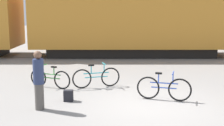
# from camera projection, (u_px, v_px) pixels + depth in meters

# --- Properties ---
(ground_plane) EXTENTS (80.00, 80.00, 0.00)m
(ground_plane) POSITION_uv_depth(u_px,v_px,m) (151.00, 105.00, 9.05)
(ground_plane) COLOR gray
(freight_train) EXTENTS (35.73, 3.06, 5.67)m
(freight_train) POSITION_uv_depth(u_px,v_px,m) (132.00, 4.00, 17.84)
(freight_train) COLOR black
(freight_train) RESTS_ON ground_plane
(rail_near) EXTENTS (47.73, 0.07, 0.01)m
(rail_near) POSITION_uv_depth(u_px,v_px,m) (132.00, 57.00, 17.66)
(rail_near) COLOR #4C4238
(rail_near) RESTS_ON ground_plane
(rail_far) EXTENTS (47.73, 0.07, 0.01)m
(rail_far) POSITION_uv_depth(u_px,v_px,m) (131.00, 54.00, 19.07)
(rail_far) COLOR #4C4238
(rail_far) RESTS_ON ground_plane
(bicycle_teal) EXTENTS (1.67, 0.58, 0.86)m
(bicycle_teal) POSITION_uv_depth(u_px,v_px,m) (97.00, 77.00, 11.02)
(bicycle_teal) COLOR black
(bicycle_teal) RESTS_ON ground_plane
(bicycle_blue) EXTENTS (1.62, 0.54, 0.88)m
(bicycle_blue) POSITION_uv_depth(u_px,v_px,m) (165.00, 88.00, 9.50)
(bicycle_blue) COLOR black
(bicycle_blue) RESTS_ON ground_plane
(bicycle_green) EXTENTS (1.53, 0.68, 0.81)m
(bicycle_green) POSITION_uv_depth(u_px,v_px,m) (51.00, 78.00, 10.97)
(bicycle_green) COLOR black
(bicycle_green) RESTS_ON ground_plane
(person_in_navy) EXTENTS (0.30, 0.30, 1.65)m
(person_in_navy) POSITION_uv_depth(u_px,v_px,m) (40.00, 80.00, 8.55)
(person_in_navy) COLOR #514C47
(person_in_navy) RESTS_ON ground_plane
(backpack) EXTENTS (0.28, 0.20, 0.34)m
(backpack) POSITION_uv_depth(u_px,v_px,m) (69.00, 96.00, 9.44)
(backpack) COLOR black
(backpack) RESTS_ON ground_plane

